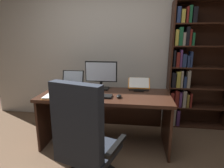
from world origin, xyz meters
TOP-DOWN VIEW (x-y plane):
  - wall_back at (0.00, 1.90)m, footprint 4.65×0.12m
  - desk at (0.03, 0.99)m, footprint 1.73×0.74m
  - bookshelf at (1.33, 1.68)m, footprint 0.97×0.28m
  - office_chair at (-0.02, 0.04)m, footprint 0.70×0.61m
  - monitor at (-0.07, 1.16)m, footprint 0.47×0.16m
  - laptop at (-0.54, 1.16)m, footprint 0.34×0.32m
  - keyboard at (-0.07, 0.77)m, footprint 0.42×0.15m
  - computer_mouse at (0.23, 0.77)m, footprint 0.06×0.10m
  - reading_stand_with_book at (0.48, 1.21)m, footprint 0.31×0.25m
  - open_binder at (-0.49, 0.72)m, footprint 0.46×0.34m
  - notepad at (-0.33, 0.87)m, footprint 0.19×0.23m
  - pen at (-0.31, 0.87)m, footprint 0.14×0.03m

SIDE VIEW (x-z plane):
  - office_chair at x=-0.02m, z-range -0.09..1.03m
  - desk at x=0.03m, z-range 0.17..0.91m
  - notepad at x=-0.33m, z-range 0.73..0.74m
  - open_binder at x=-0.49m, z-range 0.73..0.76m
  - keyboard at x=-0.07m, z-range 0.73..0.76m
  - pen at x=-0.31m, z-range 0.74..0.75m
  - computer_mouse at x=0.23m, z-range 0.73..0.77m
  - laptop at x=-0.54m, z-range 0.67..0.91m
  - reading_stand_with_book at x=0.48m, z-range 0.73..0.89m
  - monitor at x=-0.07m, z-range 0.74..1.14m
  - bookshelf at x=1.33m, z-range -0.01..2.01m
  - wall_back at x=0.00m, z-range 0.00..2.63m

